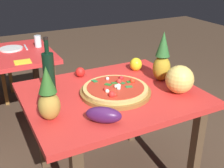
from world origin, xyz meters
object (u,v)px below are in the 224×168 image
Objects in this scene: tomato_beside_pepper at (80,72)px; napkin_folded at (23,62)px; wine_bottle at (49,72)px; pineapple_left at (48,96)px; eggplant at (104,115)px; knife_utensil at (26,47)px; melon at (180,79)px; drinking_glass_water at (38,41)px; tomato_at_corner at (49,102)px; background_table at (4,66)px; pineapple_right at (162,59)px; pizza at (116,88)px; pizza_board at (115,92)px; bell_pepper at (136,64)px; dinner_plate at (11,49)px; display_table at (112,105)px.

napkin_folded is at bearing 121.83° from tomato_beside_pepper.
wine_bottle is 0.35m from pineapple_left.
pineapple_left is at bearing -92.56° from napkin_folded.
wine_bottle is at bearing 106.93° from eggplant.
napkin_folded is (-0.11, -0.43, -0.00)m from knife_utensil.
melon is 1.33× the size of napkin_folded.
drinking_glass_water is (0.18, 1.08, -0.09)m from wine_bottle.
tomato_at_corner is (-0.21, 0.31, -0.01)m from eggplant.
pineapple_right is (0.95, -1.16, 0.28)m from background_table.
pineapple_right is (0.40, 0.05, 0.12)m from pizza.
tomato_beside_pepper is (-0.10, 0.38, 0.02)m from pizza_board.
wine_bottle is 6.08× the size of tomato_at_corner.
bell_pepper reaches higher than pizza.
pineapple_right is 0.23m from melon.
pineapple_left is (0.08, -1.33, 0.26)m from background_table.
pizza is 1.18× the size of pineapple_right.
pizza_board is 1.24× the size of wine_bottle.
tomato_at_corner is 0.28× the size of dinner_plate.
melon is at bearing -94.84° from pineapple_right.
eggplant reaches higher than dinner_plate.
melon is 1.62× the size of drinking_glass_water.
display_table is 18.42× the size of tomato_at_corner.
pizza reaches higher than tomato_at_corner.
drinking_glass_water is 0.27m from dinner_plate.
tomato_beside_pepper is at bearing 30.67° from wine_bottle.
bell_pepper is 1.22m from knife_utensil.
napkin_folded reaches higher than display_table.
melon is 2.55× the size of tomato_beside_pepper.
dinner_plate is at bearing 98.11° from eggplant.
background_table is 12.50× the size of tomato_beside_pepper.
background_table is at bearing -166.44° from drinking_glass_water.
tomato_at_corner is (0.12, -1.18, 0.15)m from background_table.
tomato_beside_pepper is at bearing 146.81° from pineapple_right.
eggplant is 1.21m from napkin_folded.
drinking_glass_water reaches higher than tomato_at_corner.
pineapple_right is at bearing 28.21° from eggplant.
eggplant is at bearing -128.04° from pizza_board.
pizza is (0.01, -0.03, 0.14)m from display_table.
pizza is 0.36m from eggplant.
melon is at bearing -68.65° from drinking_glass_water.
melon is 3.02× the size of tomato_at_corner.
tomato_beside_pepper is 0.33× the size of dinner_plate.
pineapple_left is 1.03m from napkin_folded.
tomato_beside_pepper is 0.41× the size of knife_utensil.
pineapple_left is at bearing -166.29° from pizza.
napkin_folded is (-0.41, 0.87, 0.10)m from display_table.
eggplant reaches higher than napkin_folded.
pineapple_right is at bearing 10.88° from pineapple_left.
napkin_folded is at bearing 94.24° from wine_bottle.
napkin_folded is (-0.23, -0.40, -0.05)m from drinking_glass_water.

